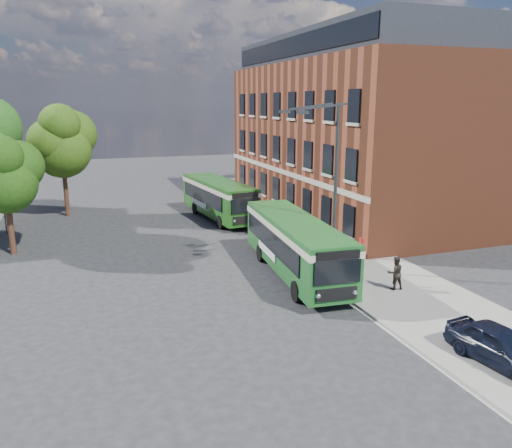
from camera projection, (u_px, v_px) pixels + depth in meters
name	position (u px, v px, depth m)	size (l,w,h in m)	color
ground	(230.00, 272.00, 27.21)	(120.00, 120.00, 0.00)	#242427
pavement	(290.00, 227.00, 36.78)	(6.00, 48.00, 0.15)	gray
kerb_line	(251.00, 231.00, 35.81)	(0.12, 48.00, 0.01)	beige
brick_office	(350.00, 127.00, 41.06)	(12.10, 26.00, 14.20)	brown
street_lamp	(329.00, 186.00, 25.80)	(2.96, 2.38, 9.00)	#343638
bus_stop_sign	(361.00, 257.00, 24.82)	(0.35, 0.08, 2.52)	#343638
bus_front	(295.00, 241.00, 26.44)	(3.42, 11.17, 3.02)	#1E5D23
bus_rear	(219.00, 196.00, 39.31)	(3.68, 10.46, 3.02)	#1C5216
parked_car	(501.00, 346.00, 17.20)	(1.61, 4.00, 1.36)	black
pedestrian_a	(346.00, 273.00, 24.33)	(0.57, 0.37, 1.55)	#241F28
pedestrian_b	(395.00, 273.00, 24.13)	(0.80, 0.63, 1.65)	black
tree_left	(5.00, 174.00, 29.26)	(4.30, 4.08, 7.25)	#3C2316
tree_right	(62.00, 141.00, 39.15)	(5.28, 5.02, 8.91)	#3C2316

